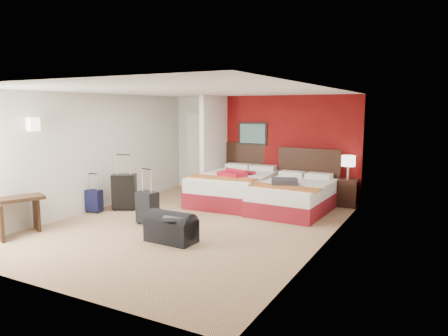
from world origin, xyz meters
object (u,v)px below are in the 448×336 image
Objects in this scene: suitcase_black at (124,193)px; red_suitcase_open at (237,173)px; nightstand at (347,193)px; bed_right at (293,197)px; desk at (19,216)px; table_lamp at (348,168)px; bed_left at (235,188)px; suitcase_navy at (94,202)px; suitcase_charcoal at (147,209)px; duffel_bag at (171,229)px.

red_suitcase_open is at bearing 12.03° from suitcase_black.
nightstand is (2.30, 0.96, -0.42)m from red_suitcase_open.
desk is at bearing -130.65° from bed_right.
red_suitcase_open is at bearing -157.31° from table_lamp.
bed_left is 2.98× the size of suitcase_black.
nightstand is (2.40, 0.86, -0.03)m from bed_left.
suitcase_navy is (-3.67, -2.10, -0.08)m from bed_right.
bed_right is 3.41× the size of suitcase_charcoal.
nightstand is at bearing 0.00° from table_lamp.
red_suitcase_open is 3.06m from duffel_bag.
bed_left is at bearing -160.26° from table_lamp.
suitcase_charcoal is at bearing -136.98° from nightstand.
suitcase_navy is (-4.58, -3.11, -0.08)m from nightstand.
table_lamp is 6.70m from desk.
suitcase_black is at bearing -121.72° from red_suitcase_open.
suitcase_black reaches higher than bed_right.
desk is (-2.23, -3.94, -0.38)m from red_suitcase_open.
duffel_bag is at bearing -108.09° from bed_right.
bed_left is at bearing 152.07° from red_suitcase_open.
table_lamp reaches higher than suitcase_black.
red_suitcase_open is 1.83× the size of suitcase_navy.
suitcase_black is 1.66× the size of suitcase_navy.
red_suitcase_open is 2.54m from suitcase_black.
desk is (-2.13, -4.04, 0.00)m from bed_left.
duffel_bag is (1.00, -0.64, -0.09)m from suitcase_charcoal.
suitcase_navy is at bearing 116.02° from desk.
desk is at bearing -157.14° from duffel_bag.
suitcase_charcoal is 1.59m from suitcase_navy.
red_suitcase_open reaches higher than duffel_bag.
suitcase_black is at bearing 105.82° from desk.
nightstand is at bearing 71.56° from desk.
suitcase_black reaches higher than duffel_bag.
red_suitcase_open is (0.10, -0.10, 0.39)m from bed_left.
desk is at bearing -123.96° from suitcase_charcoal.
table_lamp is 4.96m from suitcase_black.
bed_left is at bearing 86.49° from desk.
bed_left reaches higher than bed_right.
table_lamp reaches higher than suitcase_charcoal.
duffel_bag is at bearing -67.37° from red_suitcase_open.
suitcase_black is 0.90× the size of duffel_bag.
suitcase_navy is 0.55× the size of duffel_bag.
suitcase_navy is at bearing -119.63° from red_suitcase_open.
nightstand is at bearing 39.76° from red_suitcase_open.
bed_right is at bearing -132.06° from table_lamp.
bed_left reaches higher than nightstand.
bed_right reaches higher than suitcase_charcoal.
suitcase_navy is at bearing -136.90° from bed_left.
bed_left is at bearing 176.41° from bed_right.
red_suitcase_open reaches higher than suitcase_charcoal.
suitcase_black is (-4.19, -2.62, 0.07)m from nightstand.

